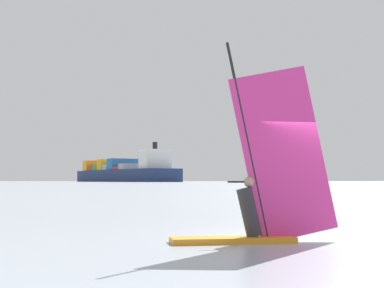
% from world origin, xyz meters
% --- Properties ---
extents(ground_plane, '(4000.00, 4000.00, 0.00)m').
position_xyz_m(ground_plane, '(0.00, 0.00, 0.00)').
color(ground_plane, '#9EA8B2').
extents(windsurfer, '(3.46, 1.54, 4.20)m').
position_xyz_m(windsurfer, '(-1.19, -1.24, 1.03)').
color(windsurfer, orange).
rests_on(windsurfer, ground_plane).
extents(cargo_ship, '(132.79, 146.14, 32.85)m').
position_xyz_m(cargo_ship, '(-159.53, 494.56, 8.53)').
color(cargo_ship, navy).
rests_on(cargo_ship, ground_plane).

